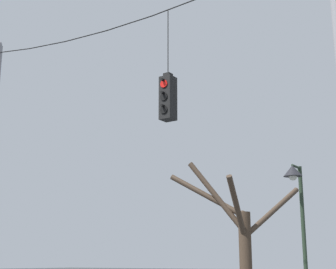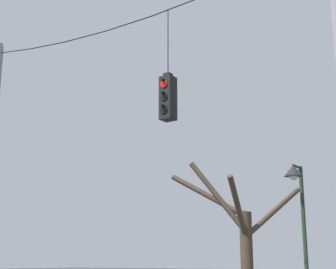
% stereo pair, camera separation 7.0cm
% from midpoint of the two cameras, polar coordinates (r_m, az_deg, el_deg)
% --- Properties ---
extents(span_wire, '(11.39, 0.03, 0.51)m').
position_cam_midpoint_polar(span_wire, '(14.74, -4.25, 12.72)').
color(span_wire, black).
extents(traffic_light_near_right_pole, '(0.34, 0.46, 3.01)m').
position_cam_midpoint_polar(traffic_light_near_right_pole, '(13.01, 0.14, 4.14)').
color(traffic_light_near_right_pole, black).
extents(street_lamp, '(0.55, 0.94, 4.65)m').
position_cam_midpoint_polar(street_lamp, '(15.58, 14.30, -6.85)').
color(street_lamp, '#233323').
rests_on(street_lamp, ground_plane).
extents(bare_tree, '(4.17, 4.68, 5.71)m').
position_cam_midpoint_polar(bare_tree, '(19.98, 8.29, -11.05)').
color(bare_tree, '#423326').
rests_on(bare_tree, ground_plane).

